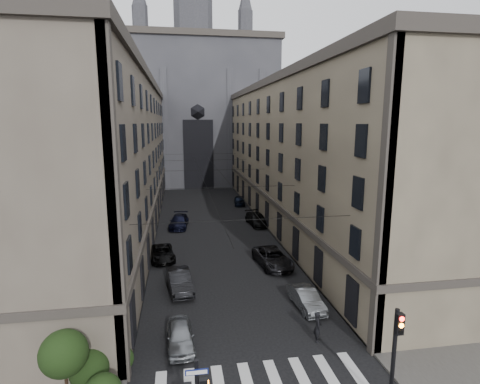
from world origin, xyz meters
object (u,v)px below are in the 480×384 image
pedestrian (318,326)px  car_right_far (239,201)px  gothic_tower (195,103)px  traffic_light_right (395,348)px  car_left_midnear (180,281)px  car_left_midfar (162,253)px  car_left_far (179,221)px  car_right_near (306,299)px  car_left_near (180,335)px  car_right_midfar (257,219)px  car_right_midnear (273,258)px

pedestrian → car_right_far: bearing=9.8°
gothic_tower → traffic_light_right: 74.67m
car_left_midnear → pedestrian: bearing=-53.3°
traffic_light_right → car_left_midfar: bearing=117.6°
gothic_tower → car_left_midnear: (-4.20, -58.29, -16.98)m
car_left_far → pedestrian: pedestrian is taller
car_left_midnear → car_right_near: bearing=-33.5°
pedestrian → car_left_near: bearing=96.2°
traffic_light_right → car_left_midnear: traffic_light_right is taller
gothic_tower → car_right_midfar: 43.82m
car_left_far → pedestrian: (8.46, -27.53, 0.20)m
pedestrian → car_left_midnear: bearing=56.3°
traffic_light_right → car_right_midnear: size_ratio=0.90×
car_left_near → car_right_far: 39.92m
traffic_light_right → car_left_near: size_ratio=1.27×
car_right_midfar → car_left_midfar: bearing=-143.2°
traffic_light_right → car_right_midfar: size_ratio=0.97×
traffic_light_right → car_left_midnear: (-9.80, 14.74, -2.47)m
traffic_light_right → car_left_near: 12.28m
car_right_far → pedestrian: (-1.47, -39.52, 0.27)m
car_right_midfar → pedestrian: pedestrian is taller
car_right_midfar → car_right_far: 12.49m
car_left_midfar → car_right_near: 15.97m
traffic_light_right → car_right_midnear: bearing=93.2°
car_left_midfar → gothic_tower: bearing=75.9°
car_left_midnear → car_left_midfar: bearing=95.4°
car_left_near → car_left_midfar: 15.14m
car_right_far → car_right_midfar: bearing=-82.2°
car_left_midnear → car_left_far: 18.87m
gothic_tower → car_left_midnear: bearing=-94.1°
traffic_light_right → car_right_midnear: 18.86m
car_right_midfar → car_right_far: bearing=85.4°
car_left_midfar → car_right_far: size_ratio=1.16×
gothic_tower → car_right_far: size_ratio=13.72×
car_left_midfar → car_right_midfar: 16.34m
car_left_far → car_right_midnear: size_ratio=0.93×
gothic_tower → traffic_light_right: bearing=-85.6°
car_left_near → car_right_midnear: size_ratio=0.70×
gothic_tower → car_left_midfar: gothic_tower is taller
gothic_tower → car_left_far: gothic_tower is taller
car_right_midnear → car_left_far: bearing=114.2°
gothic_tower → car_right_midfar: (6.08, -39.92, -17.02)m
gothic_tower → car_left_midnear: gothic_tower is taller
car_right_near → car_right_midfar: car_right_midfar is taller
car_right_midnear → pedestrian: pedestrian is taller
car_right_midnear → car_left_near: bearing=-132.9°
gothic_tower → car_right_midfar: bearing=-81.3°
traffic_light_right → car_left_midnear: 17.87m
gothic_tower → car_right_near: size_ratio=13.43×
car_right_midfar → pedestrian: (-1.82, -27.04, 0.21)m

